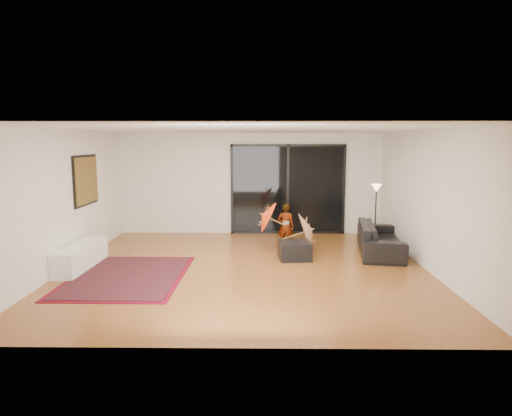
{
  "coord_description": "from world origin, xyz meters",
  "views": [
    {
      "loc": [
        0.31,
        -8.7,
        2.48
      ],
      "look_at": [
        0.18,
        0.69,
        1.1
      ],
      "focal_mm": 32.0,
      "sensor_mm": 36.0,
      "label": 1
    }
  ],
  "objects_px": {
    "ottoman": "(295,250)",
    "child": "(286,226)",
    "media_console": "(81,256)",
    "sofa": "(380,238)"
  },
  "relations": [
    {
      "from": "ottoman",
      "to": "child",
      "type": "relative_size",
      "value": 0.61
    },
    {
      "from": "media_console",
      "to": "sofa",
      "type": "distance_m",
      "value": 6.35
    },
    {
      "from": "media_console",
      "to": "ottoman",
      "type": "height_order",
      "value": "media_console"
    },
    {
      "from": "media_console",
      "to": "ottoman",
      "type": "xyz_separation_m",
      "value": [
        4.25,
        0.77,
        -0.06
      ]
    },
    {
      "from": "sofa",
      "to": "child",
      "type": "xyz_separation_m",
      "value": [
        -2.09,
        0.34,
        0.2
      ]
    },
    {
      "from": "ottoman",
      "to": "sofa",
      "type": "bearing_deg",
      "value": 16.52
    },
    {
      "from": "child",
      "to": "ottoman",
      "type": "bearing_deg",
      "value": 108.15
    },
    {
      "from": "sofa",
      "to": "ottoman",
      "type": "relative_size",
      "value": 3.51
    },
    {
      "from": "media_console",
      "to": "ottoman",
      "type": "relative_size",
      "value": 2.69
    },
    {
      "from": "sofa",
      "to": "ottoman",
      "type": "bearing_deg",
      "value": 115.31
    }
  ]
}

